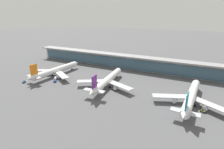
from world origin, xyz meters
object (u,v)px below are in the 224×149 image
(airliner_left_stand, at_px, (55,71))
(service_truck_near_nose_blue, at_px, (24,82))
(airliner_centre_stand, at_px, (107,81))
(airliner_right_stand, at_px, (191,97))
(service_truck_mid_apron_olive, at_px, (203,111))
(service_truck_under_wing_blue, at_px, (55,79))

(airliner_left_stand, height_order, service_truck_near_nose_blue, airliner_left_stand)
(airliner_left_stand, bearing_deg, airliner_centre_stand, -1.37)
(airliner_left_stand, bearing_deg, airliner_right_stand, -1.56)
(airliner_centre_stand, xyz_separation_m, service_truck_near_nose_blue, (-69.50, -25.48, -4.51))
(airliner_centre_stand, relative_size, service_truck_mid_apron_olive, 19.32)
(service_truck_under_wing_blue, bearing_deg, airliner_left_stand, 132.04)
(airliner_left_stand, xyz_separation_m, airliner_centre_stand, (58.07, -1.39, 0.00))
(airliner_centre_stand, distance_m, airliner_right_stand, 64.40)
(service_truck_mid_apron_olive, bearing_deg, service_truck_under_wing_blue, 179.74)
(airliner_right_stand, xyz_separation_m, service_truck_near_nose_blue, (-133.87, -23.53, -4.51))
(airliner_left_stand, bearing_deg, service_truck_under_wing_blue, -47.96)
(airliner_left_stand, relative_size, service_truck_near_nose_blue, 21.30)
(airliner_left_stand, distance_m, service_truck_under_wing_blue, 14.66)
(airliner_centre_stand, height_order, service_truck_under_wing_blue, airliner_centre_stand)
(service_truck_near_nose_blue, height_order, service_truck_mid_apron_olive, same)
(service_truck_near_nose_blue, bearing_deg, airliner_right_stand, 9.97)
(airliner_centre_stand, distance_m, service_truck_mid_apron_olive, 73.09)
(airliner_centre_stand, height_order, airliner_right_stand, same)
(airliner_centre_stand, bearing_deg, airliner_right_stand, -1.74)
(service_truck_under_wing_blue, bearing_deg, airliner_right_stand, 3.65)
(airliner_centre_stand, bearing_deg, airliner_left_stand, 178.63)
(airliner_centre_stand, distance_m, service_truck_under_wing_blue, 49.56)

